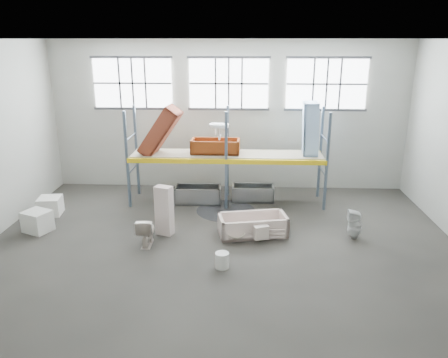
# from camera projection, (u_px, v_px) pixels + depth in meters

# --- Properties ---
(floor) EXTENTS (12.00, 10.00, 0.10)m
(floor) POSITION_uv_depth(u_px,v_px,m) (221.00, 253.00, 10.73)
(floor) COLOR #433F39
(floor) RESTS_ON ground
(ceiling) EXTENTS (12.00, 10.00, 0.10)m
(ceiling) POSITION_uv_depth(u_px,v_px,m) (221.00, 36.00, 9.17)
(ceiling) COLOR silver
(ceiling) RESTS_ON ground
(wall_back) EXTENTS (12.00, 0.10, 5.00)m
(wall_back) POSITION_uv_depth(u_px,v_px,m) (229.00, 116.00, 14.75)
(wall_back) COLOR #9F9D93
(wall_back) RESTS_ON ground
(wall_front) EXTENTS (12.00, 0.10, 5.00)m
(wall_front) POSITION_uv_depth(u_px,v_px,m) (199.00, 260.00, 5.15)
(wall_front) COLOR #B4B3A7
(wall_front) RESTS_ON ground
(window_left) EXTENTS (2.60, 0.04, 1.60)m
(window_left) POSITION_uv_depth(u_px,v_px,m) (133.00, 83.00, 14.45)
(window_left) COLOR white
(window_left) RESTS_ON wall_back
(window_mid) EXTENTS (2.60, 0.04, 1.60)m
(window_mid) POSITION_uv_depth(u_px,v_px,m) (229.00, 84.00, 14.31)
(window_mid) COLOR white
(window_mid) RESTS_ON wall_back
(window_right) EXTENTS (2.60, 0.04, 1.60)m
(window_right) POSITION_uv_depth(u_px,v_px,m) (327.00, 84.00, 14.17)
(window_right) COLOR white
(window_right) RESTS_ON wall_back
(rack_upright_la) EXTENTS (0.08, 0.08, 3.00)m
(rack_upright_la) POSITION_uv_depth(u_px,v_px,m) (127.00, 160.00, 13.14)
(rack_upright_la) COLOR slate
(rack_upright_la) RESTS_ON floor
(rack_upright_lb) EXTENTS (0.08, 0.08, 3.00)m
(rack_upright_lb) POSITION_uv_depth(u_px,v_px,m) (137.00, 151.00, 14.28)
(rack_upright_lb) COLOR slate
(rack_upright_lb) RESTS_ON floor
(rack_upright_ma) EXTENTS (0.08, 0.08, 3.00)m
(rack_upright_ma) POSITION_uv_depth(u_px,v_px,m) (226.00, 162.00, 13.01)
(rack_upright_ma) COLOR slate
(rack_upright_ma) RESTS_ON floor
(rack_upright_mb) EXTENTS (0.08, 0.08, 3.00)m
(rack_upright_mb) POSITION_uv_depth(u_px,v_px,m) (228.00, 152.00, 14.15)
(rack_upright_mb) COLOR slate
(rack_upright_mb) RESTS_ON floor
(rack_upright_ra) EXTENTS (0.08, 0.08, 3.00)m
(rack_upright_ra) POSITION_uv_depth(u_px,v_px,m) (327.00, 163.00, 12.88)
(rack_upright_ra) COLOR slate
(rack_upright_ra) RESTS_ON floor
(rack_upright_rb) EXTENTS (0.08, 0.08, 3.00)m
(rack_upright_rb) POSITION_uv_depth(u_px,v_px,m) (320.00, 153.00, 14.02)
(rack_upright_rb) COLOR slate
(rack_upright_rb) RESTS_ON floor
(rack_beam_front) EXTENTS (6.00, 0.10, 0.14)m
(rack_beam_front) POSITION_uv_depth(u_px,v_px,m) (226.00, 162.00, 13.01)
(rack_beam_front) COLOR yellow
(rack_beam_front) RESTS_ON floor
(rack_beam_back) EXTENTS (6.00, 0.10, 0.14)m
(rack_beam_back) POSITION_uv_depth(u_px,v_px,m) (228.00, 152.00, 14.15)
(rack_beam_back) COLOR yellow
(rack_beam_back) RESTS_ON floor
(shelf_deck) EXTENTS (5.90, 1.10, 0.03)m
(shelf_deck) POSITION_uv_depth(u_px,v_px,m) (227.00, 154.00, 13.56)
(shelf_deck) COLOR gray
(shelf_deck) RESTS_ON floor
(wet_patch) EXTENTS (1.80, 1.80, 0.00)m
(wet_patch) POSITION_uv_depth(u_px,v_px,m) (226.00, 210.00, 13.28)
(wet_patch) COLOR black
(wet_patch) RESTS_ON floor
(bathtub_beige) EXTENTS (1.92, 1.18, 0.53)m
(bathtub_beige) POSITION_uv_depth(u_px,v_px,m) (253.00, 225.00, 11.60)
(bathtub_beige) COLOR beige
(bathtub_beige) RESTS_ON floor
(cistern_spare) EXTENTS (0.41, 0.30, 0.36)m
(cistern_spare) POSITION_uv_depth(u_px,v_px,m) (261.00, 232.00, 11.12)
(cistern_spare) COLOR beige
(cistern_spare) RESTS_ON bathtub_beige
(sink_in_tub) EXTENTS (0.52, 0.52, 0.16)m
(sink_in_tub) POSITION_uv_depth(u_px,v_px,m) (236.00, 236.00, 11.18)
(sink_in_tub) COLOR beige
(sink_in_tub) RESTS_ON bathtub_beige
(toilet_beige) EXTENTS (0.43, 0.74, 0.75)m
(toilet_beige) POSITION_uv_depth(u_px,v_px,m) (146.00, 231.00, 10.98)
(toilet_beige) COLOR beige
(toilet_beige) RESTS_ON floor
(cistern_tall) EXTENTS (0.50, 0.41, 1.34)m
(cistern_tall) POSITION_uv_depth(u_px,v_px,m) (164.00, 210.00, 11.50)
(cistern_tall) COLOR beige
(cistern_tall) RESTS_ON floor
(toilet_white) EXTENTS (0.37, 0.36, 0.78)m
(toilet_white) POSITION_uv_depth(u_px,v_px,m) (355.00, 224.00, 11.33)
(toilet_white) COLOR silver
(toilet_white) RESTS_ON floor
(steel_tub_left) EXTENTS (1.46, 0.70, 0.53)m
(steel_tub_left) POSITION_uv_depth(u_px,v_px,m) (198.00, 194.00, 13.89)
(steel_tub_left) COLOR #9FA2A6
(steel_tub_left) RESTS_ON floor
(steel_tub_right) EXTENTS (1.34, 0.63, 0.49)m
(steel_tub_right) POSITION_uv_depth(u_px,v_px,m) (253.00, 193.00, 14.08)
(steel_tub_right) COLOR #AAAFB2
(steel_tub_right) RESTS_ON floor
(rust_tub_flat) EXTENTS (1.52, 0.75, 0.42)m
(rust_tub_flat) POSITION_uv_depth(u_px,v_px,m) (215.00, 146.00, 13.53)
(rust_tub_flat) COLOR maroon
(rust_tub_flat) RESTS_ON shelf_deck
(rust_tub_tilted) EXTENTS (1.42, 0.93, 1.63)m
(rust_tub_tilted) POSITION_uv_depth(u_px,v_px,m) (160.00, 131.00, 13.33)
(rust_tub_tilted) COLOR brown
(rust_tub_tilted) RESTS_ON shelf_deck
(sink_on_shelf) EXTENTS (0.63, 0.51, 0.52)m
(sink_on_shelf) POSITION_uv_depth(u_px,v_px,m) (219.00, 139.00, 13.25)
(sink_on_shelf) COLOR white
(sink_on_shelf) RESTS_ON rust_tub_flat
(blue_tub_upright) EXTENTS (0.55, 0.78, 1.62)m
(blue_tub_upright) POSITION_uv_depth(u_px,v_px,m) (310.00, 129.00, 13.24)
(blue_tub_upright) COLOR #9BBEE8
(blue_tub_upright) RESTS_ON shelf_deck
(bucket) EXTENTS (0.39, 0.39, 0.37)m
(bucket) POSITION_uv_depth(u_px,v_px,m) (222.00, 260.00, 9.91)
(bucket) COLOR beige
(bucket) RESTS_ON floor
(carton_near) EXTENTS (0.85, 0.80, 0.57)m
(carton_near) POSITION_uv_depth(u_px,v_px,m) (37.00, 221.00, 11.78)
(carton_near) COLOR silver
(carton_near) RESTS_ON floor
(carton_far) EXTENTS (0.72, 0.72, 0.53)m
(carton_far) POSITION_uv_depth(u_px,v_px,m) (50.00, 206.00, 12.93)
(carton_far) COLOR silver
(carton_far) RESTS_ON floor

